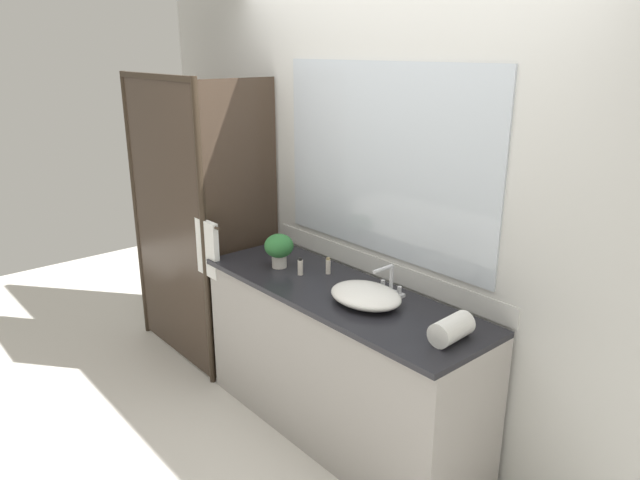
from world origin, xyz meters
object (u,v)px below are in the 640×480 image
at_px(soap_dish, 275,248).
at_px(rolled_towel_near_edge, 451,329).
at_px(amenity_bottle_conditioner, 273,248).
at_px(amenity_bottle_shampoo, 328,266).
at_px(faucet, 390,284).
at_px(potted_plant, 279,248).
at_px(sink_basin, 366,295).
at_px(amenity_bottle_lotion, 300,267).

xyz_separation_m(soap_dish, rolled_towel_near_edge, (1.53, -0.15, 0.04)).
distance_m(amenity_bottle_conditioner, amenity_bottle_shampoo, 0.48).
bearing_deg(amenity_bottle_shampoo, rolled_towel_near_edge, -7.47).
height_order(soap_dish, amenity_bottle_conditioner, amenity_bottle_conditioner).
distance_m(faucet, rolled_towel_near_edge, 0.57).
xyz_separation_m(faucet, amenity_bottle_conditioner, (-0.91, -0.10, -0.01)).
relative_size(potted_plant, rolled_towel_near_edge, 0.97).
relative_size(soap_dish, rolled_towel_near_edge, 0.47).
height_order(faucet, amenity_bottle_shampoo, faucet).
bearing_deg(sink_basin, amenity_bottle_lotion, -179.38).
height_order(sink_basin, amenity_bottle_conditioner, amenity_bottle_conditioner).
bearing_deg(faucet, potted_plant, -164.29).
xyz_separation_m(amenity_bottle_conditioner, rolled_towel_near_edge, (1.46, -0.08, 0.01)).
height_order(amenity_bottle_conditioner, rolled_towel_near_edge, rolled_towel_near_edge).
xyz_separation_m(faucet, amenity_bottle_shampoo, (-0.44, -0.05, -0.01)).
bearing_deg(amenity_bottle_shampoo, faucet, 6.53).
xyz_separation_m(amenity_bottle_shampoo, rolled_towel_near_edge, (0.98, -0.13, 0.01)).
bearing_deg(rolled_towel_near_edge, soap_dish, 174.40).
height_order(amenity_bottle_lotion, amenity_bottle_shampoo, amenity_bottle_lotion).
bearing_deg(faucet, amenity_bottle_conditioner, -173.99).
bearing_deg(amenity_bottle_lotion, soap_dish, 161.12).
xyz_separation_m(amenity_bottle_lotion, amenity_bottle_shampoo, (0.09, 0.13, -0.00)).
relative_size(faucet, rolled_towel_near_edge, 0.80).
bearing_deg(sink_basin, rolled_towel_near_edge, -0.01).
distance_m(sink_basin, amenity_bottle_conditioner, 0.92).
xyz_separation_m(faucet, rolled_towel_near_edge, (0.54, -0.18, -0.00)).
xyz_separation_m(sink_basin, soap_dish, (-0.98, 0.15, -0.03)).
bearing_deg(amenity_bottle_conditioner, soap_dish, 136.12).
distance_m(amenity_bottle_lotion, rolled_towel_near_edge, 1.07).
distance_m(faucet, amenity_bottle_shampoo, 0.44).
distance_m(sink_basin, amenity_bottle_shampoo, 0.46).
bearing_deg(soap_dish, sink_basin, -8.64).
xyz_separation_m(faucet, potted_plant, (-0.71, -0.20, 0.06)).
xyz_separation_m(amenity_bottle_lotion, rolled_towel_near_edge, (1.07, 0.01, 0.01)).
height_order(amenity_bottle_lotion, amenity_bottle_conditioner, amenity_bottle_lotion).
bearing_deg(faucet, rolled_towel_near_edge, -18.23).
distance_m(sink_basin, rolled_towel_near_edge, 0.54).
relative_size(amenity_bottle_lotion, rolled_towel_near_edge, 0.49).
bearing_deg(sink_basin, potted_plant, -178.26).
distance_m(amenity_bottle_shampoo, rolled_towel_near_edge, 0.99).
bearing_deg(potted_plant, amenity_bottle_shampoo, 28.75).
bearing_deg(potted_plant, rolled_towel_near_edge, 0.98).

